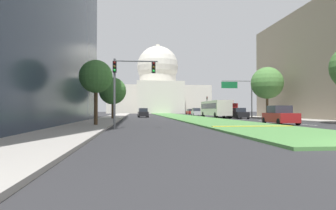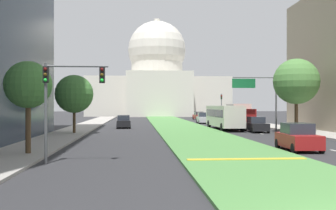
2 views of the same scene
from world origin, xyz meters
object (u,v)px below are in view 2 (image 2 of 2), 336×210
at_px(traffic_light_near_left, 62,90).
at_px(sedan_midblock, 256,125).
at_px(overhead_guide_sign, 260,92).
at_px(capitol_building, 157,81).
at_px(city_bus, 224,115).
at_px(street_tree_left_mid, 74,94).
at_px(box_truck_delivery, 240,115).
at_px(sedan_lead_stopped, 298,138).
at_px(street_tree_left_near, 28,85).
at_px(sedan_far_horizon, 203,118).
at_px(traffic_light_far_right, 221,104).
at_px(sedan_distant, 123,122).
at_px(street_tree_right_mid, 296,82).
at_px(sedan_very_far, 199,116).

relative_size(traffic_light_near_left, sedan_midblock, 1.12).
bearing_deg(overhead_guide_sign, sedan_midblock, -115.28).
xyz_separation_m(capitol_building, city_bus, (4.90, -66.63, -8.18)).
xyz_separation_m(street_tree_left_mid, city_bus, (17.26, 6.27, -2.41)).
height_order(capitol_building, traffic_light_near_left, capitol_building).
bearing_deg(city_bus, overhead_guide_sign, -29.85).
distance_m(street_tree_left_mid, box_truck_delivery, 21.82).
relative_size(capitol_building, street_tree_left_mid, 6.35).
height_order(overhead_guide_sign, sedan_lead_stopped, overhead_guide_sign).
xyz_separation_m(street_tree_left_near, sedan_midblock, (19.86, 19.09, -3.41)).
xyz_separation_m(overhead_guide_sign, sedan_far_horizon, (-3.56, 18.86, -3.80)).
relative_size(traffic_light_far_right, city_bus, 0.47).
relative_size(overhead_guide_sign, box_truck_delivery, 1.02).
bearing_deg(capitol_building, sedan_midblock, -83.98).
bearing_deg(box_truck_delivery, sedan_midblock, -90.15).
xyz_separation_m(traffic_light_near_left, sedan_distant, (2.06, 31.47, -3.00)).
height_order(traffic_light_far_right, street_tree_left_mid, street_tree_left_mid).
bearing_deg(street_tree_left_mid, street_tree_right_mid, 0.38).
relative_size(sedan_lead_stopped, city_bus, 0.39).
bearing_deg(capitol_building, sedan_far_horizon, -84.12).
distance_m(street_tree_left_near, sedan_distant, 28.62).
distance_m(capitol_building, sedan_lead_stopped, 89.66).
relative_size(street_tree_left_near, sedan_midblock, 1.22).
height_order(capitol_building, street_tree_right_mid, capitol_building).
bearing_deg(sedan_lead_stopped, box_truck_delivery, 83.93).
distance_m(sedan_far_horizon, box_truck_delivery, 14.56).
distance_m(street_tree_left_mid, sedan_far_horizon, 29.05).
bearing_deg(sedan_distant, traffic_light_near_left, -93.74).
relative_size(capitol_building, box_truck_delivery, 6.13).
relative_size(overhead_guide_sign, sedan_distant, 1.51).
bearing_deg(sedan_far_horizon, street_tree_left_near, -113.37).
bearing_deg(sedan_distant, traffic_light_far_right, 52.01).
distance_m(street_tree_left_mid, sedan_distant, 12.02).
distance_m(capitol_building, sedan_distant, 63.51).
distance_m(sedan_lead_stopped, sedan_midblock, 17.94).
xyz_separation_m(capitol_building, sedan_lead_stopped, (4.90, -89.07, -9.11)).
distance_m(overhead_guide_sign, city_bus, 5.24).
bearing_deg(overhead_guide_sign, street_tree_left_mid, -169.02).
bearing_deg(street_tree_left_mid, sedan_far_horizon, 52.67).
distance_m(sedan_distant, city_bus, 13.25).
bearing_deg(city_bus, traffic_light_near_left, -118.16).
height_order(capitol_building, sedan_far_horizon, capitol_building).
xyz_separation_m(street_tree_right_mid, box_truck_delivery, (-4.01, 8.45, -3.93)).
distance_m(street_tree_left_mid, sedan_lead_stopped, 23.88).
xyz_separation_m(overhead_guide_sign, sedan_very_far, (-1.81, 34.83, -3.86)).
height_order(sedan_midblock, sedan_distant, sedan_midblock).
distance_m(traffic_light_far_right, street_tree_right_mid, 33.67).
height_order(street_tree_left_near, sedan_midblock, street_tree_left_near).
bearing_deg(sedan_lead_stopped, sedan_very_far, 87.93).
height_order(sedan_lead_stopped, box_truck_delivery, box_truck_delivery).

